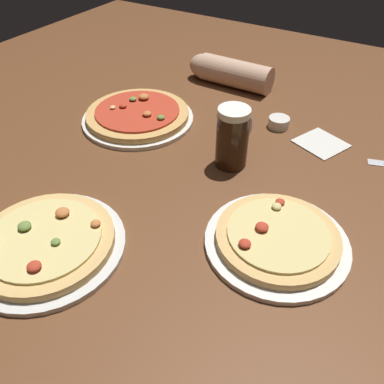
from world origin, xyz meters
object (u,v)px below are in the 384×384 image
(pizza_plate_near, at_px, (46,243))
(beer_mug_amber, at_px, (233,137))
(ramekin_sauce, at_px, (279,122))
(diner_arm, at_px, (227,72))
(pizza_plate_far, at_px, (138,115))
(napkin_folded, at_px, (321,143))
(pizza_plate_side, at_px, (277,239))

(pizza_plate_near, relative_size, beer_mug_amber, 2.00)
(ramekin_sauce, bearing_deg, diner_arm, 145.86)
(beer_mug_amber, height_order, diner_arm, beer_mug_amber)
(beer_mug_amber, xyz_separation_m, diner_arm, (-0.22, 0.40, -0.03))
(beer_mug_amber, distance_m, ramekin_sauce, 0.24)
(pizza_plate_far, xyz_separation_m, diner_arm, (0.11, 0.35, 0.03))
(pizza_plate_far, distance_m, napkin_folded, 0.52)
(pizza_plate_side, relative_size, ramekin_sauce, 4.84)
(pizza_plate_far, relative_size, beer_mug_amber, 2.10)
(pizza_plate_near, bearing_deg, napkin_folded, 61.65)
(pizza_plate_far, xyz_separation_m, napkin_folded, (0.50, 0.15, -0.01))
(pizza_plate_side, xyz_separation_m, napkin_folded, (-0.03, 0.40, -0.01))
(pizza_plate_far, relative_size, napkin_folded, 2.78)
(pizza_plate_near, xyz_separation_m, napkin_folded, (0.35, 0.65, -0.01))
(ramekin_sauce, height_order, diner_arm, diner_arm)
(pizza_plate_far, bearing_deg, pizza_plate_near, -73.27)
(pizza_plate_side, xyz_separation_m, beer_mug_amber, (-0.20, 0.20, 0.06))
(napkin_folded, bearing_deg, pizza_plate_near, -118.35)
(pizza_plate_near, xyz_separation_m, pizza_plate_far, (-0.15, 0.49, 0.00))
(pizza_plate_near, height_order, pizza_plate_side, pizza_plate_near)
(napkin_folded, bearing_deg, beer_mug_amber, -130.00)
(pizza_plate_near, bearing_deg, ramekin_sauce, 72.10)
(beer_mug_amber, relative_size, diner_arm, 0.52)
(pizza_plate_near, relative_size, napkin_folded, 2.65)
(pizza_plate_side, xyz_separation_m, ramekin_sauce, (-0.17, 0.43, -0.00))
(pizza_plate_near, distance_m, napkin_folded, 0.74)
(pizza_plate_side, height_order, napkin_folded, pizza_plate_side)
(pizza_plate_far, relative_size, ramekin_sauce, 5.45)
(napkin_folded, bearing_deg, pizza_plate_far, -162.81)
(pizza_plate_side, relative_size, napkin_folded, 2.46)
(diner_arm, bearing_deg, beer_mug_amber, -61.23)
(ramekin_sauce, bearing_deg, pizza_plate_near, -107.90)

